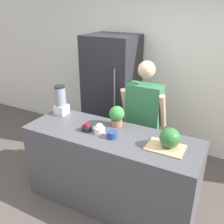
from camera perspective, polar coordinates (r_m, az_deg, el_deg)
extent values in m
plane|color=#564C47|center=(3.12, -3.58, -23.44)|extent=(14.00, 14.00, 0.00)
cube|color=white|center=(4.10, 10.95, 9.36)|extent=(8.00, 0.06, 2.60)
cube|color=#4C4C51|center=(3.02, -0.32, -13.00)|extent=(1.99, 0.69, 0.96)
cube|color=#232328|center=(4.11, -0.06, 4.36)|extent=(0.78, 0.67, 1.85)
cylinder|color=gray|center=(3.65, 0.59, 4.94)|extent=(0.02, 0.02, 0.65)
cube|color=gray|center=(3.52, 6.87, -8.90)|extent=(0.33, 0.18, 0.79)
cube|color=#337247|center=(3.21, 7.45, 1.38)|extent=(0.43, 0.22, 0.56)
sphere|color=#DBAD89|center=(3.06, 7.91, 9.57)|extent=(0.22, 0.22, 0.22)
cylinder|color=#DBAD89|center=(3.27, 3.07, 1.78)|extent=(0.07, 0.23, 0.47)
cylinder|color=#DBAD89|center=(3.11, 11.51, 0.13)|extent=(0.07, 0.23, 0.47)
cube|color=tan|center=(2.56, 12.13, -7.94)|extent=(0.37, 0.27, 0.01)
sphere|color=#2D6B33|center=(2.52, 13.07, -5.75)|extent=(0.20, 0.20, 0.20)
cylinder|color=black|center=(2.84, -5.75, -3.75)|extent=(0.12, 0.12, 0.05)
sphere|color=maroon|center=(2.82, -5.77, -3.29)|extent=(0.08, 0.08, 0.08)
cylinder|color=white|center=(2.77, -2.90, -4.18)|extent=(0.12, 0.12, 0.07)
sphere|color=white|center=(2.75, -2.91, -3.56)|extent=(0.10, 0.10, 0.10)
cylinder|color=navy|center=(2.67, 0.02, -5.21)|extent=(0.11, 0.11, 0.07)
cube|color=silver|center=(3.30, -11.46, 0.58)|extent=(0.15, 0.15, 0.12)
cylinder|color=gray|center=(3.23, -11.71, 3.48)|extent=(0.14, 0.14, 0.24)
cylinder|color=black|center=(3.19, -11.90, 5.66)|extent=(0.13, 0.13, 0.02)
cylinder|color=#996647|center=(2.93, 1.10, -2.41)|extent=(0.13, 0.13, 0.08)
sphere|color=#387F3D|center=(2.88, 1.12, -0.35)|extent=(0.18, 0.18, 0.18)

